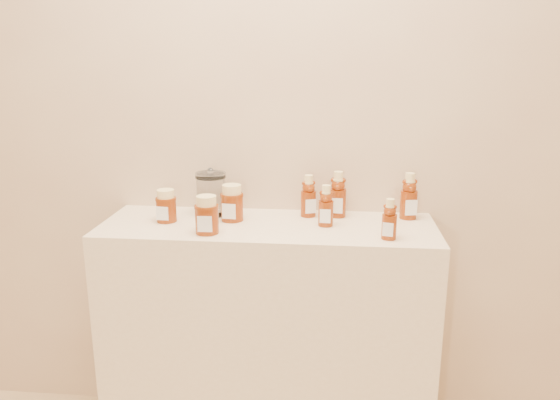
# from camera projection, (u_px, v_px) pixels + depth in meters

# --- Properties ---
(wall_back) EXTENTS (3.50, 0.02, 2.70)m
(wall_back) POSITION_uv_depth(u_px,v_px,m) (273.00, 93.00, 2.03)
(wall_back) COLOR tan
(wall_back) RESTS_ON ground
(display_table) EXTENTS (1.20, 0.40, 0.90)m
(display_table) POSITION_uv_depth(u_px,v_px,m) (268.00, 337.00, 2.07)
(display_table) COLOR beige
(display_table) RESTS_ON ground
(bear_bottle_back_left) EXTENTS (0.08, 0.08, 0.18)m
(bear_bottle_back_left) POSITION_uv_depth(u_px,v_px,m) (308.00, 193.00, 2.03)
(bear_bottle_back_left) COLOR #6B2208
(bear_bottle_back_left) RESTS_ON display_table
(bear_bottle_back_mid) EXTENTS (0.07, 0.07, 0.19)m
(bear_bottle_back_mid) POSITION_uv_depth(u_px,v_px,m) (338.00, 191.00, 2.03)
(bear_bottle_back_mid) COLOR #6B2208
(bear_bottle_back_mid) RESTS_ON display_table
(bear_bottle_back_right) EXTENTS (0.08, 0.08, 0.19)m
(bear_bottle_back_right) POSITION_uv_depth(u_px,v_px,m) (409.00, 193.00, 2.00)
(bear_bottle_back_right) COLOR #6B2208
(bear_bottle_back_right) RESTS_ON display_table
(bear_bottle_front_left) EXTENTS (0.06, 0.06, 0.17)m
(bear_bottle_front_left) POSITION_uv_depth(u_px,v_px,m) (326.00, 203.00, 1.92)
(bear_bottle_front_left) COLOR #6B2208
(bear_bottle_front_left) RESTS_ON display_table
(bear_bottle_front_right) EXTENTS (0.06, 0.06, 0.15)m
(bear_bottle_front_right) POSITION_uv_depth(u_px,v_px,m) (390.00, 216.00, 1.78)
(bear_bottle_front_right) COLOR #6B2208
(bear_bottle_front_right) RESTS_ON display_table
(honey_jar_left) EXTENTS (0.08, 0.08, 0.12)m
(honey_jar_left) POSITION_uv_depth(u_px,v_px,m) (166.00, 206.00, 1.97)
(honey_jar_left) COLOR #6B2208
(honey_jar_left) RESTS_ON display_table
(honey_jar_back) EXTENTS (0.09, 0.09, 0.13)m
(honey_jar_back) POSITION_uv_depth(u_px,v_px,m) (232.00, 203.00, 1.99)
(honey_jar_back) COLOR #6B2208
(honey_jar_back) RESTS_ON display_table
(honey_jar_front) EXTENTS (0.09, 0.09, 0.13)m
(honey_jar_front) POSITION_uv_depth(u_px,v_px,m) (207.00, 215.00, 1.84)
(honey_jar_front) COLOR #6B2208
(honey_jar_front) RESTS_ON display_table
(glass_canister) EXTENTS (0.15, 0.15, 0.18)m
(glass_canister) POSITION_uv_depth(u_px,v_px,m) (211.00, 192.00, 2.05)
(glass_canister) COLOR white
(glass_canister) RESTS_ON display_table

